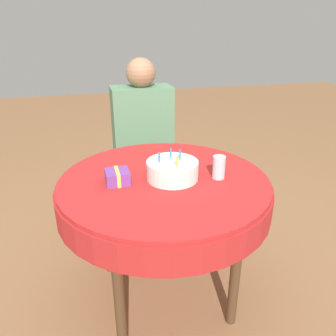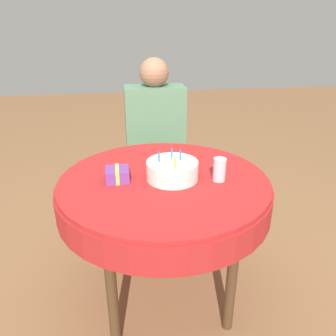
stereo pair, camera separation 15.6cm
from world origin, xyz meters
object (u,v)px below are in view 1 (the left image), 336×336
gift_box (117,177)px  chair (141,153)px  birthday_cake (172,170)px  drinking_glass (219,167)px  person (143,130)px

gift_box → chair: bearing=72.3°
birthday_cake → drinking_glass: (0.22, -0.05, 0.01)m
chair → person: 0.23m
birthday_cake → chair: bearing=88.7°
chair → person: person is taller
person → drinking_glass: person is taller
drinking_glass → gift_box: 0.48m
chair → drinking_glass: (0.20, -0.96, 0.27)m
birthday_cake → drinking_glass: bearing=-13.7°
birthday_cake → drinking_glass: birthday_cake is taller
chair → birthday_cake: bearing=-90.7°
person → chair: bearing=90.0°
person → birthday_cake: size_ratio=4.90×
person → gift_box: bearing=-109.1°
birthday_cake → gift_box: 0.26m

